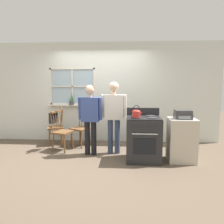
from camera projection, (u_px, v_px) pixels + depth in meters
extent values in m
plane|color=brown|center=(94.00, 157.00, 4.80)|extent=(16.00, 16.00, 0.00)
cube|color=silver|center=(20.00, 92.00, 6.16)|extent=(1.78, 0.06, 2.70)
cube|color=silver|center=(157.00, 93.00, 5.89)|extent=(3.37, 0.06, 2.70)
cube|color=silver|center=(73.00, 122.00, 6.17)|extent=(1.25, 0.06, 1.02)
cube|color=silver|center=(72.00, 55.00, 5.91)|extent=(1.25, 0.06, 0.67)
cube|color=silver|center=(72.00, 105.00, 6.02)|extent=(1.31, 0.10, 0.03)
cube|color=#9EB7C6|center=(73.00, 86.00, 6.04)|extent=(1.19, 0.01, 0.95)
cube|color=silver|center=(72.00, 86.00, 6.01)|extent=(0.04, 0.02, 1.01)
cube|color=silver|center=(72.00, 86.00, 6.01)|extent=(1.25, 0.02, 0.04)
cube|color=silver|center=(51.00, 86.00, 6.05)|extent=(0.04, 0.03, 1.01)
cube|color=silver|center=(94.00, 86.00, 5.97)|extent=(0.04, 0.03, 1.01)
cube|color=silver|center=(72.00, 69.00, 5.94)|extent=(1.25, 0.03, 0.04)
cube|color=silver|center=(73.00, 104.00, 6.07)|extent=(1.25, 0.03, 0.04)
cube|color=brown|center=(63.00, 132.00, 5.23)|extent=(0.51, 0.52, 0.04)
cylinder|color=brown|center=(64.00, 144.00, 5.05)|extent=(0.06, 0.08, 0.43)
cylinder|color=brown|center=(72.00, 141.00, 5.36)|extent=(0.08, 0.06, 0.43)
cylinder|color=brown|center=(53.00, 143.00, 5.17)|extent=(0.08, 0.06, 0.43)
cylinder|color=brown|center=(61.00, 139.00, 5.48)|extent=(0.06, 0.08, 0.43)
cylinder|color=brown|center=(52.00, 123.00, 5.10)|extent=(0.07, 0.04, 0.47)
cylinder|color=brown|center=(54.00, 123.00, 5.18)|extent=(0.07, 0.04, 0.47)
cylinder|color=brown|center=(56.00, 122.00, 5.26)|extent=(0.07, 0.04, 0.47)
cylinder|color=brown|center=(59.00, 121.00, 5.35)|extent=(0.07, 0.04, 0.47)
cylinder|color=brown|center=(61.00, 121.00, 5.43)|extent=(0.07, 0.04, 0.47)
cube|color=brown|center=(56.00, 112.00, 5.23)|extent=(0.16, 0.37, 0.04)
cube|color=brown|center=(80.00, 129.00, 5.62)|extent=(0.57, 0.56, 0.04)
cylinder|color=brown|center=(71.00, 138.00, 5.62)|extent=(0.09, 0.06, 0.43)
cylinder|color=brown|center=(81.00, 140.00, 5.43)|extent=(0.06, 0.09, 0.43)
cylinder|color=brown|center=(80.00, 135.00, 5.88)|extent=(0.06, 0.09, 0.43)
cylinder|color=brown|center=(90.00, 137.00, 5.69)|extent=(0.09, 0.06, 0.43)
cylinder|color=brown|center=(80.00, 118.00, 5.83)|extent=(0.05, 0.07, 0.47)
cylinder|color=brown|center=(82.00, 118.00, 5.78)|extent=(0.05, 0.07, 0.47)
cylinder|color=brown|center=(85.00, 119.00, 5.73)|extent=(0.05, 0.07, 0.47)
cylinder|color=brown|center=(87.00, 119.00, 5.67)|extent=(0.05, 0.07, 0.47)
cylinder|color=brown|center=(90.00, 119.00, 5.62)|extent=(0.05, 0.07, 0.47)
cube|color=brown|center=(85.00, 109.00, 5.69)|extent=(0.35, 0.23, 0.04)
cube|color=brown|center=(55.00, 127.00, 5.76)|extent=(0.52, 0.53, 0.04)
cylinder|color=brown|center=(49.00, 135.00, 5.91)|extent=(0.08, 0.06, 0.43)
cylinder|color=brown|center=(49.00, 138.00, 5.59)|extent=(0.06, 0.08, 0.43)
cylinder|color=brown|center=(61.00, 134.00, 6.00)|extent=(0.06, 0.08, 0.43)
cylinder|color=brown|center=(62.00, 137.00, 5.68)|extent=(0.08, 0.06, 0.43)
cylinder|color=brown|center=(61.00, 117.00, 5.95)|extent=(0.07, 0.04, 0.47)
cylinder|color=brown|center=(61.00, 118.00, 5.86)|extent=(0.07, 0.04, 0.47)
cylinder|color=brown|center=(62.00, 118.00, 5.78)|extent=(0.07, 0.04, 0.47)
cylinder|color=brown|center=(62.00, 119.00, 5.69)|extent=(0.07, 0.04, 0.47)
cylinder|color=brown|center=(62.00, 120.00, 5.61)|extent=(0.07, 0.04, 0.47)
cube|color=brown|center=(61.00, 109.00, 5.74)|extent=(0.17, 0.37, 0.04)
cylinder|color=black|center=(87.00, 138.00, 4.95)|extent=(0.12, 0.12, 0.77)
cylinder|color=black|center=(94.00, 138.00, 4.93)|extent=(0.12, 0.12, 0.77)
cube|color=#384C8E|center=(90.00, 109.00, 4.85)|extent=(0.40, 0.23, 0.54)
cylinder|color=#384C8E|center=(80.00, 108.00, 4.86)|extent=(0.08, 0.12, 0.50)
cylinder|color=#384C8E|center=(100.00, 109.00, 4.80)|extent=(0.08, 0.12, 0.50)
cylinder|color=beige|center=(90.00, 96.00, 4.81)|extent=(0.10, 0.10, 0.07)
sphere|color=beige|center=(90.00, 90.00, 4.79)|extent=(0.21, 0.21, 0.21)
ellipsoid|color=brown|center=(90.00, 89.00, 4.80)|extent=(0.21, 0.21, 0.17)
cylinder|color=#384766|center=(110.00, 136.00, 5.03)|extent=(0.12, 0.12, 0.80)
cylinder|color=#384766|center=(117.00, 136.00, 5.03)|extent=(0.12, 0.12, 0.80)
cube|color=white|center=(114.00, 107.00, 4.94)|extent=(0.43, 0.23, 0.56)
cylinder|color=white|center=(103.00, 106.00, 4.92)|extent=(0.08, 0.11, 0.52)
cylinder|color=white|center=(125.00, 106.00, 4.91)|extent=(0.08, 0.11, 0.52)
cylinder|color=beige|center=(114.00, 93.00, 4.90)|extent=(0.10, 0.10, 0.07)
sphere|color=beige|center=(114.00, 87.00, 4.88)|extent=(0.22, 0.22, 0.22)
ellipsoid|color=silver|center=(114.00, 86.00, 4.89)|extent=(0.22, 0.22, 0.18)
cube|color=#232326|center=(143.00, 139.00, 4.58)|extent=(0.71, 0.64, 0.90)
cube|color=black|center=(144.00, 118.00, 4.51)|extent=(0.69, 0.61, 0.02)
cylinder|color=#2D2D30|center=(136.00, 118.00, 4.39)|extent=(0.20, 0.20, 0.02)
cylinder|color=#2D2D30|center=(152.00, 118.00, 4.37)|extent=(0.20, 0.20, 0.02)
cylinder|color=#2D2D30|center=(136.00, 116.00, 4.65)|extent=(0.20, 0.20, 0.02)
cylinder|color=#2D2D30|center=(151.00, 116.00, 4.63)|extent=(0.20, 0.20, 0.02)
cube|color=#232326|center=(143.00, 111.00, 4.79)|extent=(0.71, 0.06, 0.16)
cube|color=black|center=(144.00, 146.00, 4.26)|extent=(0.44, 0.01, 0.32)
cylinder|color=silver|center=(145.00, 134.00, 4.21)|extent=(0.50, 0.02, 0.02)
cylinder|color=#232326|center=(134.00, 126.00, 4.22)|extent=(0.04, 0.02, 0.04)
cylinder|color=#232326|center=(141.00, 127.00, 4.21)|extent=(0.04, 0.02, 0.04)
cylinder|color=#232326|center=(149.00, 127.00, 4.20)|extent=(0.04, 0.02, 0.04)
cylinder|color=#232326|center=(156.00, 127.00, 4.19)|extent=(0.04, 0.02, 0.04)
cylinder|color=red|center=(136.00, 114.00, 4.38)|extent=(0.17, 0.17, 0.12)
ellipsoid|color=red|center=(136.00, 111.00, 4.38)|extent=(0.16, 0.16, 0.07)
sphere|color=black|center=(136.00, 109.00, 4.37)|extent=(0.03, 0.03, 0.03)
cylinder|color=red|center=(140.00, 114.00, 4.38)|extent=(0.08, 0.03, 0.07)
torus|color=black|center=(136.00, 108.00, 4.37)|extent=(0.12, 0.01, 0.12)
cylinder|color=#42474C|center=(71.00, 103.00, 6.00)|extent=(0.12, 0.12, 0.11)
cylinder|color=#33261C|center=(71.00, 101.00, 6.00)|extent=(0.11, 0.11, 0.01)
cone|color=#2D7038|center=(72.00, 96.00, 5.98)|extent=(0.07, 0.05, 0.25)
cone|color=#2D7038|center=(71.00, 98.00, 6.00)|extent=(0.06, 0.06, 0.15)
cone|color=#2D7038|center=(71.00, 98.00, 5.97)|extent=(0.04, 0.09, 0.17)
cube|color=black|center=(53.00, 118.00, 5.28)|extent=(0.15, 0.24, 0.26)
torus|color=black|center=(56.00, 111.00, 5.23)|extent=(0.16, 0.16, 0.01)
cube|color=beige|center=(181.00, 141.00, 4.54)|extent=(0.55, 0.50, 0.87)
cube|color=beige|center=(182.00, 119.00, 4.48)|extent=(0.55, 0.50, 0.03)
cube|color=#38383A|center=(183.00, 116.00, 4.45)|extent=(0.34, 0.28, 0.10)
cube|color=#38383A|center=(183.00, 112.00, 4.44)|extent=(0.32, 0.27, 0.08)
cube|color=gray|center=(185.00, 117.00, 4.31)|extent=(0.24, 0.01, 0.06)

